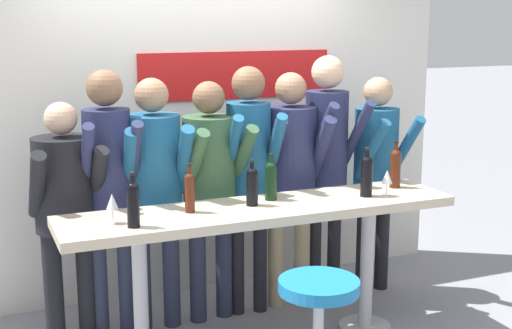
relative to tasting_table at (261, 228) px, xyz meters
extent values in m
cube|color=silver|center=(0.00, 1.24, 0.42)|extent=(4.14, 0.10, 2.48)
cube|color=red|center=(0.30, 1.18, 0.87)|extent=(1.56, 0.02, 0.36)
cube|color=beige|center=(0.00, 0.00, 0.12)|extent=(2.54, 0.56, 0.06)
cylinder|color=#B2B2B7|center=(-0.79, 0.00, -0.34)|extent=(0.09, 0.09, 0.90)
cylinder|color=#B2B2B7|center=(0.79, 0.00, -0.34)|extent=(0.09, 0.09, 0.90)
cylinder|color=#B2B2B7|center=(0.79, 0.00, -0.81)|extent=(0.36, 0.36, 0.02)
cylinder|color=#1972B2|center=(0.04, -0.71, -0.13)|extent=(0.45, 0.45, 0.07)
cylinder|color=black|center=(-1.22, 0.60, -0.43)|extent=(0.13, 0.13, 0.77)
cylinder|color=black|center=(-1.01, 0.61, -0.43)|extent=(0.13, 0.13, 0.77)
cylinder|color=black|center=(-1.12, 0.61, 0.26)|extent=(0.41, 0.41, 0.61)
sphere|color=#D6AD89|center=(-1.12, 0.61, 0.68)|extent=(0.21, 0.21, 0.21)
cylinder|color=black|center=(-1.30, 0.45, 0.30)|extent=(0.11, 0.38, 0.48)
cylinder|color=black|center=(-0.93, 0.46, 0.30)|extent=(0.11, 0.38, 0.48)
cylinder|color=#23283D|center=(-0.92, 0.59, -0.38)|extent=(0.10, 0.10, 0.86)
cylinder|color=#23283D|center=(-0.75, 0.58, -0.38)|extent=(0.10, 0.10, 0.86)
cylinder|color=#23284C|center=(-0.84, 0.58, 0.39)|extent=(0.33, 0.33, 0.68)
sphere|color=brown|center=(-0.84, 0.58, 0.87)|extent=(0.23, 0.23, 0.23)
cylinder|color=#23284C|center=(-0.99, 0.42, 0.44)|extent=(0.10, 0.40, 0.52)
cylinder|color=#23284C|center=(-0.70, 0.41, 0.44)|extent=(0.10, 0.40, 0.52)
cylinder|color=#23283D|center=(-0.64, 0.59, -0.40)|extent=(0.12, 0.12, 0.83)
cylinder|color=#23283D|center=(-0.43, 0.57, -0.40)|extent=(0.12, 0.12, 0.83)
cylinder|color=#19517A|center=(-0.53, 0.58, 0.35)|extent=(0.40, 0.40, 0.66)
sphere|color=#9E7556|center=(-0.53, 0.58, 0.81)|extent=(0.23, 0.23, 0.23)
cylinder|color=#19517A|center=(-0.72, 0.44, 0.39)|extent=(0.13, 0.40, 0.51)
cylinder|color=#19517A|center=(-0.38, 0.40, 0.39)|extent=(0.13, 0.40, 0.51)
cylinder|color=#23283D|center=(-0.24, 0.57, -0.41)|extent=(0.12, 0.12, 0.82)
cylinder|color=#23283D|center=(-0.04, 0.58, -0.41)|extent=(0.12, 0.12, 0.82)
cylinder|color=#335638|center=(-0.14, 0.58, 0.32)|extent=(0.40, 0.40, 0.65)
sphere|color=brown|center=(-0.14, 0.58, 0.77)|extent=(0.22, 0.22, 0.22)
cylinder|color=#335638|center=(-0.30, 0.41, 0.37)|extent=(0.12, 0.39, 0.50)
cylinder|color=#335638|center=(0.05, 0.43, 0.37)|extent=(0.12, 0.39, 0.50)
cylinder|color=black|center=(0.06, 0.59, -0.39)|extent=(0.10, 0.10, 0.86)
cylinder|color=black|center=(0.23, 0.56, -0.39)|extent=(0.10, 0.10, 0.86)
cylinder|color=#19517A|center=(0.15, 0.57, 0.39)|extent=(0.35, 0.35, 0.68)
sphere|color=brown|center=(0.15, 0.57, 0.86)|extent=(0.23, 0.23, 0.23)
cylinder|color=#19517A|center=(-0.02, 0.43, 0.43)|extent=(0.13, 0.40, 0.52)
cylinder|color=#19517A|center=(0.27, 0.39, 0.43)|extent=(0.13, 0.40, 0.52)
cylinder|color=gray|center=(0.38, 0.60, -0.40)|extent=(0.12, 0.12, 0.84)
cylinder|color=gray|center=(0.58, 0.58, -0.40)|extent=(0.12, 0.12, 0.84)
cylinder|color=#23284C|center=(0.48, 0.59, 0.35)|extent=(0.41, 0.41, 0.66)
sphere|color=#9E7556|center=(0.48, 0.59, 0.81)|extent=(0.23, 0.23, 0.23)
cylinder|color=#23284C|center=(0.28, 0.44, 0.40)|extent=(0.13, 0.40, 0.51)
cylinder|color=#23284C|center=(0.64, 0.41, 0.40)|extent=(0.13, 0.40, 0.51)
cylinder|color=black|center=(0.71, 0.62, -0.37)|extent=(0.10, 0.10, 0.89)
cylinder|color=black|center=(0.88, 0.63, -0.37)|extent=(0.10, 0.10, 0.89)
cylinder|color=#23284C|center=(0.79, 0.62, 0.42)|extent=(0.33, 0.33, 0.70)
sphere|color=#D6AD89|center=(0.79, 0.62, 0.91)|extent=(0.24, 0.24, 0.24)
cylinder|color=#23284C|center=(0.65, 0.44, 0.47)|extent=(0.10, 0.41, 0.53)
cylinder|color=#23284C|center=(0.95, 0.46, 0.47)|extent=(0.10, 0.41, 0.53)
cylinder|color=black|center=(1.11, 0.58, -0.41)|extent=(0.11, 0.11, 0.81)
cylinder|color=black|center=(1.29, 0.59, -0.41)|extent=(0.11, 0.11, 0.81)
cylinder|color=#19517A|center=(1.20, 0.59, 0.31)|extent=(0.36, 0.36, 0.64)
sphere|color=tan|center=(1.20, 0.59, 0.76)|extent=(0.22, 0.22, 0.22)
cylinder|color=#19517A|center=(1.06, 0.42, 0.36)|extent=(0.11, 0.38, 0.49)
cylinder|color=#19517A|center=(1.37, 0.44, 0.36)|extent=(0.11, 0.38, 0.49)
cylinder|color=black|center=(-0.05, 0.04, 0.25)|extent=(0.07, 0.07, 0.21)
sphere|color=black|center=(-0.05, 0.04, 0.35)|extent=(0.07, 0.07, 0.07)
cylinder|color=black|center=(-0.05, 0.04, 0.39)|extent=(0.03, 0.03, 0.07)
cylinder|color=black|center=(-0.05, 0.04, 0.43)|extent=(0.03, 0.03, 0.02)
cylinder|color=#4C1E0F|center=(1.05, 0.09, 0.26)|extent=(0.07, 0.07, 0.23)
sphere|color=#4C1E0F|center=(1.05, 0.09, 0.38)|extent=(0.07, 0.07, 0.07)
cylinder|color=#4C1E0F|center=(1.05, 0.09, 0.42)|extent=(0.03, 0.03, 0.08)
cylinder|color=black|center=(1.05, 0.09, 0.47)|extent=(0.03, 0.03, 0.02)
cylinder|color=black|center=(0.74, -0.04, 0.26)|extent=(0.08, 0.08, 0.23)
sphere|color=black|center=(0.74, -0.04, 0.38)|extent=(0.08, 0.08, 0.08)
cylinder|color=black|center=(0.74, -0.04, 0.42)|extent=(0.03, 0.03, 0.08)
cylinder|color=black|center=(0.74, -0.04, 0.47)|extent=(0.03, 0.03, 0.02)
cylinder|color=black|center=(0.12, 0.12, 0.25)|extent=(0.08, 0.08, 0.21)
sphere|color=black|center=(0.12, 0.12, 0.36)|extent=(0.08, 0.08, 0.08)
cylinder|color=black|center=(0.12, 0.12, 0.40)|extent=(0.03, 0.03, 0.08)
cylinder|color=black|center=(0.12, 0.12, 0.44)|extent=(0.03, 0.03, 0.02)
cylinder|color=#4C1E0F|center=(-0.46, 0.04, 0.25)|extent=(0.06, 0.06, 0.21)
sphere|color=#4C1E0F|center=(-0.46, 0.04, 0.36)|extent=(0.06, 0.06, 0.06)
cylinder|color=#4C1E0F|center=(-0.46, 0.04, 0.40)|extent=(0.02, 0.02, 0.07)
cylinder|color=black|center=(-0.46, 0.04, 0.44)|extent=(0.03, 0.03, 0.02)
cylinder|color=black|center=(-0.84, -0.14, 0.26)|extent=(0.07, 0.07, 0.22)
sphere|color=black|center=(-0.84, -0.14, 0.37)|extent=(0.07, 0.07, 0.07)
cylinder|color=black|center=(-0.84, -0.14, 0.41)|extent=(0.03, 0.03, 0.08)
cylinder|color=black|center=(-0.84, -0.14, 0.46)|extent=(0.03, 0.03, 0.02)
cylinder|color=silver|center=(-0.94, -0.02, 0.15)|extent=(0.06, 0.06, 0.01)
cylinder|color=silver|center=(-0.94, -0.02, 0.19)|extent=(0.01, 0.01, 0.08)
cone|color=silver|center=(-0.94, -0.02, 0.28)|extent=(0.07, 0.07, 0.09)
cylinder|color=silver|center=(0.86, -0.09, 0.15)|extent=(0.06, 0.06, 0.01)
cylinder|color=silver|center=(0.86, -0.09, 0.19)|extent=(0.01, 0.01, 0.08)
cone|color=silver|center=(0.86, -0.09, 0.28)|extent=(0.07, 0.07, 0.09)
camera|label=1|loc=(-1.70, -3.97, 1.33)|focal=50.00mm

